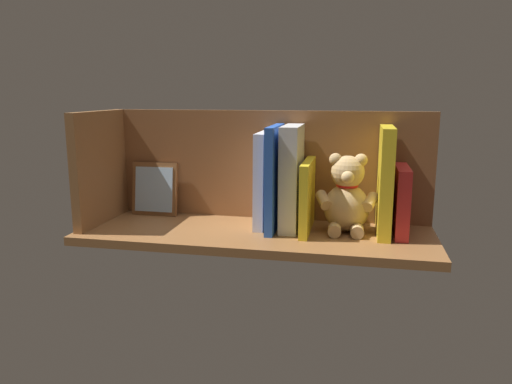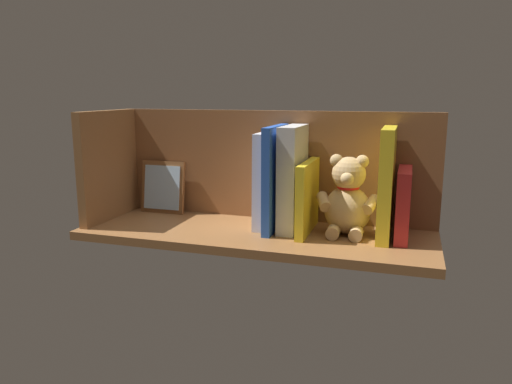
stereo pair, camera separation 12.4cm
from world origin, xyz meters
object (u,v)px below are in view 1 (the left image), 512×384
Objects in this scene: dictionary_thick_white at (292,178)px; picture_frame_leaning at (155,189)px; teddy_bear at (347,198)px; book_0 at (401,201)px.

picture_frame_leaning is at bearing -8.54° from dictionary_thick_white.
dictionary_thick_white reaches higher than picture_frame_leaning.
teddy_bear reaches higher than picture_frame_leaning.
teddy_bear is 0.75× the size of dictionary_thick_white.
dictionary_thick_white reaches higher than book_0.
dictionary_thick_white is at bearing -3.25° from teddy_bear.
book_0 is 27.97cm from dictionary_thick_white.
book_0 is at bearing -179.97° from dictionary_thick_white.
dictionary_thick_white is (27.55, 0.01, 4.87)cm from book_0.
book_0 is 0.64× the size of dictionary_thick_white.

